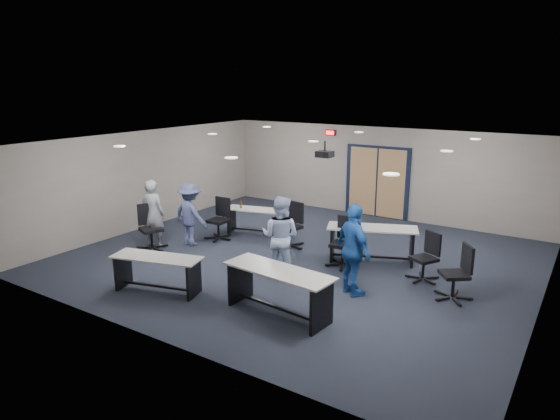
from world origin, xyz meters
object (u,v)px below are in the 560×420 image
Objects in this scene: table_back_right at (372,238)px; chair_back_d at (424,257)px; chair_back_c at (343,243)px; person_gray at (153,213)px; chair_loose_left at (151,228)px; person_navy at (353,250)px; table_front_left at (157,268)px; chair_back_a at (218,219)px; person_back at (190,214)px; table_front_right at (279,284)px; chair_loose_right at (454,272)px; table_back_left at (257,217)px; chair_back_b at (290,225)px; person_lightblue at (280,237)px.

table_back_right is 2.08× the size of chair_back_d.
person_gray is (-4.54, -1.29, 0.30)m from chair_back_c.
person_navy is at bearing -62.22° from chair_loose_left.
table_front_left is at bearing -130.51° from chair_back_c.
table_back_right is at bearing -169.71° from chair_back_d.
person_back is at bearing -114.01° from chair_back_a.
table_front_right is 1.96× the size of chair_back_a.
table_front_right is 1.17× the size of person_navy.
chair_loose_right is at bearing -56.07° from chair_loose_left.
chair_back_a is 3.59m from chair_back_c.
table_back_left is 1.05× the size of person_gray.
chair_back_b is at bearing -155.86° from chair_back_d.
chair_loose_left is (-4.83, -2.15, 0.00)m from table_back_right.
person_back reaches higher than table_back_left.
chair_back_b is at bearing 161.90° from table_back_right.
chair_loose_right reaches higher than table_back_left.
table_front_right is 1.97× the size of chair_loose_right.
table_front_left is 3.81m from person_navy.
person_lightblue is at bearing -60.14° from chair_loose_left.
chair_back_d is 0.91× the size of chair_loose_left.
person_gray is at bearing -139.23° from table_back_left.
chair_back_c is (1.69, -0.49, -0.01)m from chair_back_b.
chair_back_d is at bearing -165.74° from chair_loose_right.
chair_back_c is (2.43, 3.19, 0.06)m from table_front_left.
chair_back_a reaches higher than table_back_right.
person_gray is at bearing -8.90° from person_lightblue.
table_front_left is at bearing -72.97° from chair_back_a.
chair_loose_right is (2.42, 2.31, -0.03)m from table_front_right.
person_lightblue reaches higher than table_front_right.
table_front_right is 3.34m from chair_loose_right.
chair_back_d is 0.56× the size of person_navy.
person_lightblue is (1.57, 1.99, 0.37)m from table_front_left.
chair_back_a is 6.12m from chair_loose_right.
chair_loose_right is at bearing 176.14° from person_gray.
chair_loose_right reaches higher than table_back_right.
chair_back_b is at bearing 10.94° from chair_back_a.
table_back_left is at bearing 159.00° from chair_back_c.
chair_back_a is at bearing -3.29° from chair_loose_left.
person_navy is at bearing 168.04° from person_lightblue.
table_back_left is at bearing -160.02° from chair_back_d.
chair_back_b is 1.76m from chair_back_c.
chair_loose_left is at bearing -134.76° from table_back_left.
table_back_left is 1.60× the size of chair_back_b.
person_navy reaches higher than table_front_right.
chair_loose_right is 0.68× the size of person_back.
chair_back_b is at bearing -74.10° from person_lightblue.
chair_back_c is at bearing -3.25° from chair_back_a.
chair_back_a is at bearing 94.24° from table_front_left.
chair_back_c is at bearing -174.96° from person_gray.
chair_loose_right is at bearing 49.37° from table_front_right.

